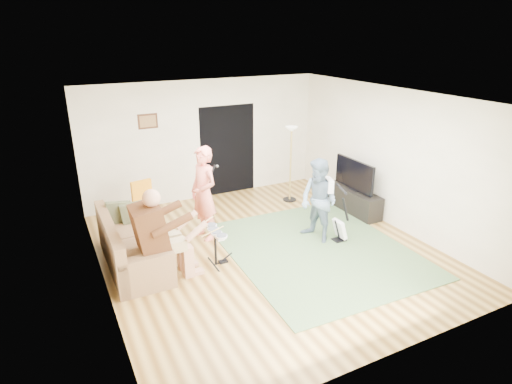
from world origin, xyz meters
The scene contains 19 objects.
floor centered at (0.00, 0.00, 0.00)m, with size 6.00×6.00×0.00m, color brown.
walls centered at (0.00, 0.00, 1.35)m, with size 5.50×6.00×2.70m, color white, non-canonical shape.
ceiling centered at (0.00, 0.00, 2.70)m, with size 6.00×6.00×0.00m, color white.
window_blinds centered at (-2.74, 0.20, 1.55)m, with size 2.05×2.05×0.00m, color brown.
doorway centered at (0.55, 2.99, 1.05)m, with size 2.10×2.10×0.00m, color black.
picture_frame centered at (-1.25, 2.99, 1.90)m, with size 0.42×0.03×0.32m, color #3F2314.
area_rug centered at (0.81, -0.41, 0.01)m, with size 3.00×3.60×0.02m, color #48673F.
sofa centered at (-2.29, 0.60, 0.28)m, with size 0.85×2.07×0.84m.
drummer centered at (-1.85, -0.05, 0.59)m, with size 0.98×0.55×1.51m.
drum_kit centered at (-1.00, -0.05, 0.28)m, with size 0.35×0.63×0.65m.
singer centered at (-0.79, 0.99, 0.88)m, with size 0.64×0.42×1.77m, color #FF806E.
microphone centered at (-0.59, 0.99, 1.32)m, with size 0.06×0.06×0.24m, color black, non-canonical shape.
guitarist centered at (1.03, -0.06, 0.78)m, with size 0.76×0.59×1.56m, color slate.
guitar_held centered at (1.23, -0.06, 1.06)m, with size 0.12×0.60×0.26m, color white, non-canonical shape.
guitar_spare centered at (1.38, -0.29, 0.25)m, with size 0.31×0.28×0.86m.
torchiere_lamp centered at (1.60, 1.88, 1.18)m, with size 0.31×0.31×1.72m.
dining_chair centered at (-1.69, 1.77, 0.35)m, with size 0.50×0.52×0.99m.
tv_cabinet centered at (2.50, 0.70, 0.25)m, with size 0.40×1.40×0.50m, color black.
television centered at (2.45, 0.70, 0.85)m, with size 0.06×1.16×0.62m, color black.
Camera 1 is at (-3.24, -5.96, 3.69)m, focal length 30.00 mm.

